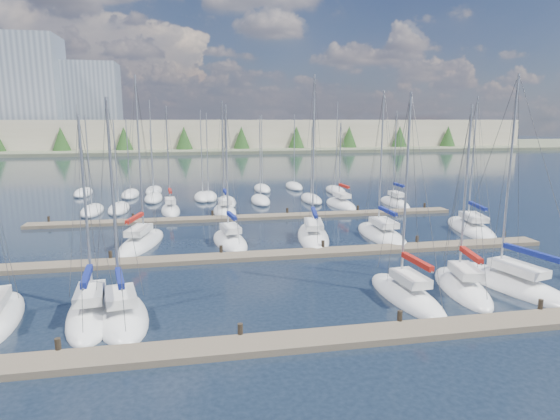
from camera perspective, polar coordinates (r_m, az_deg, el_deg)
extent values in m
plane|color=#182231|center=(78.41, -6.28, 3.44)|extent=(400.00, 400.00, 0.00)
cube|color=#6B5E4C|center=(22.76, 5.84, -15.37)|extent=(44.00, 1.80, 0.35)
cylinder|color=#2D261C|center=(23.49, -25.40, -15.16)|extent=(0.26, 0.26, 1.10)
cylinder|color=#2D261C|center=(22.79, -4.86, -14.90)|extent=(0.26, 0.26, 1.10)
cylinder|color=#2D261C|center=(24.80, 14.37, -12.99)|extent=(0.26, 0.26, 1.10)
cylinder|color=#2D261C|center=(28.95, 29.13, -10.53)|extent=(0.26, 0.26, 1.10)
cube|color=#6B5E4C|center=(35.50, -0.60, -5.50)|extent=(44.00, 1.80, 0.35)
cylinder|color=#2D261C|center=(36.32, -19.94, -5.55)|extent=(0.26, 0.26, 1.10)
cylinder|color=#2D261C|center=(35.87, -7.19, -5.17)|extent=(0.26, 0.26, 1.10)
cylinder|color=#2D261C|center=(37.18, 5.25, -4.54)|extent=(0.26, 0.26, 1.10)
cylinder|color=#2D261C|center=(40.07, 16.34, -3.81)|extent=(0.26, 0.26, 1.10)
cylinder|color=#2D261C|center=(44.24, 25.63, -3.08)|extent=(0.26, 0.26, 1.10)
cube|color=#6B5E4C|center=(48.94, -3.49, -0.91)|extent=(44.00, 1.80, 0.35)
cylinder|color=#2D261C|center=(51.38, -26.35, -1.30)|extent=(0.26, 0.26, 1.10)
cylinder|color=#2D261C|center=(49.79, -17.46, -1.02)|extent=(0.26, 0.26, 1.10)
cylinder|color=#2D261C|center=(49.46, -8.22, -0.70)|extent=(0.26, 0.26, 1.10)
cylinder|color=#2D261C|center=(50.42, 0.89, -0.36)|extent=(0.26, 0.26, 1.10)
cylinder|color=#2D261C|center=(52.59, 9.46, -0.03)|extent=(0.26, 0.26, 1.10)
cylinder|color=#2D261C|center=(55.83, 17.20, 0.26)|extent=(0.26, 0.26, 1.10)
ellipsoid|color=white|center=(39.66, -6.13, -3.94)|extent=(3.42, 7.37, 1.60)
cube|color=black|center=(39.66, -6.13, -3.94)|extent=(1.74, 3.55, 0.12)
cube|color=silver|center=(39.01, -6.06, -2.23)|extent=(1.69, 2.65, 0.50)
cylinder|color=#9EA0A5|center=(39.09, -6.50, 5.09)|extent=(0.14, 0.14, 10.31)
cylinder|color=#9EA0A5|center=(38.24, -5.90, -0.88)|extent=(0.51, 2.97, 0.10)
cube|color=navy|center=(38.21, -5.91, -0.70)|extent=(0.67, 2.76, 0.30)
ellipsoid|color=white|center=(27.37, -21.88, -11.69)|extent=(3.24, 8.23, 1.60)
cube|color=black|center=(27.37, -21.88, -11.69)|extent=(1.66, 3.96, 0.12)
cube|color=silver|center=(26.54, -22.16, -9.41)|extent=(1.63, 2.93, 0.50)
cylinder|color=#9EA0A5|center=(26.42, -22.64, 0.46)|extent=(0.14, 0.14, 9.39)
cylinder|color=#9EA0A5|center=(25.60, -22.48, -7.70)|extent=(0.42, 3.37, 0.10)
cube|color=navy|center=(25.56, -22.50, -7.44)|extent=(0.60, 3.12, 0.30)
ellipsoid|color=white|center=(42.56, 12.23, -3.10)|extent=(2.99, 8.95, 1.60)
cube|color=silver|center=(41.86, 12.53, -1.52)|extent=(1.63, 3.14, 0.50)
cylinder|color=#9EA0A5|center=(42.11, 12.24, 6.20)|extent=(0.14, 0.14, 11.58)
cylinder|color=#9EA0A5|center=(41.01, 12.98, -0.29)|extent=(0.13, 3.75, 0.10)
cube|color=navy|center=(40.99, 12.98, -0.13)|extent=(0.33, 3.45, 0.30)
ellipsoid|color=white|center=(32.76, 26.18, -8.29)|extent=(4.83, 9.98, 1.60)
cube|color=black|center=(32.76, 26.18, -8.29)|extent=(2.42, 4.82, 0.12)
cube|color=silver|center=(32.09, 27.03, -6.31)|extent=(2.21, 3.62, 0.50)
cylinder|color=#9EA0A5|center=(31.79, 26.18, 4.00)|extent=(0.14, 0.14, 11.76)
cylinder|color=#9EA0A5|center=(31.36, 28.29, -4.82)|extent=(1.02, 3.96, 0.10)
cube|color=navy|center=(31.33, 28.31, -4.60)|extent=(1.14, 3.69, 0.30)
ellipsoid|color=white|center=(56.74, 7.41, 0.57)|extent=(3.04, 7.26, 1.60)
cube|color=silver|center=(56.19, 7.58, 1.81)|extent=(1.56, 2.58, 0.50)
cylinder|color=#9EA0A5|center=(56.54, 7.32, 6.07)|extent=(0.14, 0.14, 8.72)
cylinder|color=#9EA0A5|center=(55.52, 7.83, 2.79)|extent=(0.33, 2.98, 0.10)
cube|color=maroon|center=(55.50, 7.84, 2.91)|extent=(0.51, 2.75, 0.30)
ellipsoid|color=white|center=(26.41, -18.73, -12.30)|extent=(3.99, 7.47, 1.60)
cube|color=silver|center=(25.61, -18.86, -9.93)|extent=(1.92, 2.72, 0.50)
cylinder|color=#9EA0A5|center=(25.26, -19.67, 1.16)|extent=(0.14, 0.14, 10.20)
cylinder|color=#9EA0A5|center=(24.72, -18.93, -8.10)|extent=(0.68, 2.94, 0.10)
cube|color=navy|center=(24.69, -18.95, -7.84)|extent=(0.83, 2.74, 0.30)
ellipsoid|color=white|center=(52.35, -6.75, -0.29)|extent=(2.73, 6.86, 1.60)
cube|color=maroon|center=(52.35, -6.75, -0.29)|extent=(1.41, 3.30, 0.12)
cube|color=silver|center=(51.78, -6.74, 1.05)|extent=(1.45, 2.42, 0.50)
cylinder|color=#9EA0A5|center=(52.02, -6.98, 6.95)|extent=(0.14, 0.14, 11.06)
cylinder|color=#9EA0A5|center=(51.08, -6.69, 2.11)|extent=(0.21, 2.85, 0.10)
cube|color=navy|center=(51.06, -6.70, 2.24)|extent=(0.40, 2.63, 0.30)
ellipsoid|color=white|center=(30.96, 21.27, -8.99)|extent=(3.70, 7.59, 1.60)
cube|color=silver|center=(30.24, 21.69, -6.90)|extent=(1.75, 2.75, 0.50)
cylinder|color=#9EA0A5|center=(30.07, 21.68, 2.28)|extent=(0.14, 0.14, 9.96)
cylinder|color=#9EA0A5|center=(29.43, 22.24, -5.29)|extent=(0.69, 3.02, 0.10)
cube|color=maroon|center=(29.39, 22.25, -5.06)|extent=(0.84, 2.82, 0.30)
ellipsoid|color=white|center=(47.51, 22.20, -2.20)|extent=(4.79, 9.83, 1.60)
cube|color=silver|center=(46.82, 22.52, -0.78)|extent=(2.25, 3.56, 0.50)
cylinder|color=#9EA0A5|center=(47.24, 22.46, 5.86)|extent=(0.14, 0.14, 11.15)
cylinder|color=#9EA0A5|center=(45.94, 22.95, 0.31)|extent=(0.91, 3.90, 0.10)
cube|color=navy|center=(45.92, 22.96, 0.45)|extent=(1.04, 3.63, 0.30)
ellipsoid|color=white|center=(58.84, 13.80, 0.72)|extent=(2.13, 7.15, 1.60)
cube|color=maroon|center=(58.84, 13.80, 0.72)|extent=(1.11, 3.43, 0.12)
cube|color=silver|center=(58.30, 14.00, 1.91)|extent=(1.16, 2.51, 0.50)
cylinder|color=#9EA0A5|center=(58.61, 13.84, 6.70)|extent=(0.14, 0.14, 10.11)
cylinder|color=#9EA0A5|center=(57.64, 14.29, 2.85)|extent=(0.12, 3.00, 0.10)
cube|color=navy|center=(57.63, 14.29, 2.97)|extent=(0.32, 2.76, 0.30)
ellipsoid|color=white|center=(53.99, -13.19, -0.16)|extent=(2.58, 6.86, 1.60)
cube|color=black|center=(53.99, -13.19, -0.16)|extent=(1.32, 3.30, 0.12)
cube|color=silver|center=(53.42, -13.23, 1.14)|extent=(1.31, 2.44, 0.50)
cylinder|color=#9EA0A5|center=(53.69, -13.51, 6.59)|extent=(0.14, 0.14, 10.57)
cylinder|color=#9EA0A5|center=(52.73, -13.26, 2.17)|extent=(0.33, 2.82, 0.10)
cube|color=maroon|center=(52.71, -13.26, 2.30)|extent=(0.51, 2.61, 0.30)
ellipsoid|color=white|center=(28.62, 15.07, -10.25)|extent=(2.88, 7.67, 1.60)
cube|color=maroon|center=(28.62, 15.07, -10.25)|extent=(1.48, 3.69, 0.12)
cube|color=silver|center=(27.88, 15.59, -8.01)|extent=(1.48, 2.72, 0.50)
cylinder|color=#9EA0A5|center=(27.53, 15.11, 2.64)|extent=(0.14, 0.14, 10.63)
cylinder|color=#9EA0A5|center=(27.07, 16.35, -6.29)|extent=(0.33, 3.16, 0.10)
cube|color=maroon|center=(27.04, 16.37, -6.04)|extent=(0.51, 2.92, 0.30)
ellipsoid|color=white|center=(40.53, -16.53, -4.02)|extent=(4.55, 9.22, 1.60)
cube|color=silver|center=(39.81, -16.85, -2.37)|extent=(2.08, 3.35, 0.50)
cylinder|color=#9EA0A5|center=(39.99, -16.77, 6.46)|extent=(0.14, 0.14, 12.58)
cylinder|color=#9EA0A5|center=(38.94, -17.28, -1.11)|extent=(0.98, 3.65, 0.10)
cube|color=maroon|center=(38.92, -17.29, -0.94)|extent=(1.11, 3.40, 0.30)
ellipsoid|color=white|center=(41.20, 4.04, -3.34)|extent=(4.38, 10.10, 1.60)
cube|color=silver|center=(40.42, 4.12, -1.72)|extent=(2.06, 3.63, 0.50)
cylinder|color=#9EA0A5|center=(40.79, 4.10, 7.14)|extent=(0.14, 0.14, 12.81)
cylinder|color=#9EA0A5|center=(39.44, 4.23, -0.49)|extent=(0.84, 4.06, 0.10)
cube|color=navy|center=(39.41, 4.23, -0.32)|extent=(0.98, 3.77, 0.30)
cylinder|color=#9EA0A5|center=(69.11, -23.24, 7.03)|extent=(0.12, 0.12, 11.20)
ellipsoid|color=white|center=(69.73, -22.85, 1.91)|extent=(2.20, 6.40, 1.40)
cylinder|color=#9EA0A5|center=(61.14, -8.86, 6.88)|extent=(0.12, 0.12, 10.14)
ellipsoid|color=white|center=(61.81, -8.71, 1.58)|extent=(2.20, 6.40, 1.40)
cylinder|color=#9EA0A5|center=(60.91, -9.56, 7.01)|extent=(0.12, 0.12, 10.49)
ellipsoid|color=white|center=(61.58, -9.39, 1.53)|extent=(2.20, 6.40, 1.40)
cylinder|color=#9EA0A5|center=(69.82, 1.75, 7.47)|extent=(0.12, 0.12, 10.06)
ellipsoid|color=white|center=(70.40, 1.72, 2.85)|extent=(2.20, 6.40, 1.40)
cylinder|color=#9EA0A5|center=(65.53, -18.05, 6.41)|extent=(0.12, 0.12, 9.39)
ellipsoid|color=white|center=(66.13, -17.78, 1.80)|extent=(2.20, 6.40, 1.40)
cylinder|color=#9EA0A5|center=(54.99, -22.34, 5.59)|extent=(0.12, 0.12, 9.85)
ellipsoid|color=white|center=(55.72, -21.92, -0.12)|extent=(2.20, 6.40, 1.40)
cylinder|color=#9EA0A5|center=(55.16, -19.39, 5.51)|extent=(0.12, 0.12, 9.30)
ellipsoid|color=white|center=(55.86, -19.04, 0.10)|extent=(2.20, 6.40, 1.40)
cylinder|color=#9EA0A5|center=(66.10, 6.92, 7.90)|extent=(0.12, 0.12, 11.68)
ellipsoid|color=white|center=(66.75, 6.79, 2.33)|extent=(2.20, 6.40, 1.40)
cylinder|color=#9EA0A5|center=(57.60, -2.45, 6.56)|extent=(0.12, 0.12, 9.76)
ellipsoid|color=white|center=(58.29, -2.40, 1.14)|extent=(2.20, 6.40, 1.40)
cylinder|color=#9EA0A5|center=(67.72, -15.40, 7.77)|extent=(0.12, 0.12, 11.95)
ellipsoid|color=white|center=(68.37, -15.12, 2.23)|extent=(2.20, 6.40, 1.40)
cylinder|color=#9EA0A5|center=(58.68, 3.88, 5.99)|extent=(0.12, 0.12, 8.46)
ellipsoid|color=white|center=(59.31, 3.82, 1.29)|extent=(2.20, 6.40, 1.40)
cylinder|color=#9EA0A5|center=(61.41, -15.38, 5.69)|extent=(0.12, 0.12, 8.12)
ellipsoid|color=white|center=(61.99, -15.16, 1.35)|extent=(2.20, 6.40, 1.40)
cylinder|color=#9EA0A5|center=(67.48, -2.22, 7.32)|extent=(0.12, 0.12, 10.00)
ellipsoid|color=white|center=(68.08, -2.19, 2.57)|extent=(2.20, 6.40, 1.40)
cylinder|color=#9EA0A5|center=(56.77, -6.62, 6.83)|extent=(0.12, 0.12, 10.54)
ellipsoid|color=white|center=(57.50, -6.49, 0.94)|extent=(2.20, 6.40, 1.40)
cube|color=#666B51|center=(167.90, -8.74, 7.56)|extent=(400.00, 60.00, 1.00)
cube|color=beige|center=(158.41, -4.99, 9.08)|extent=(200.00, 12.00, 10.00)
cube|color=slate|center=(185.76, -28.34, 12.44)|extent=(22.00, 18.00, 38.00)
cube|color=slate|center=(185.72, -21.75, 11.72)|extent=(18.00, 15.00, 30.00)
cone|color=#284C1E|center=(155.37, -25.12, 7.69)|extent=(6.00, 6.00, 8.00)
cone|color=#284C1E|center=(151.97, -18.48, 8.10)|extent=(6.00, 6.00, 8.00)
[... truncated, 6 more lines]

